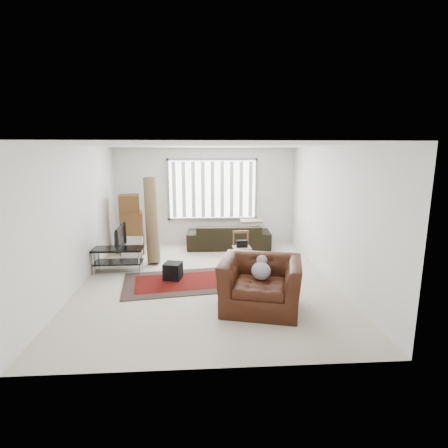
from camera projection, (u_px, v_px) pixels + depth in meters
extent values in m
plane|color=beige|center=(208.00, 280.00, 7.17)|extent=(6.00, 6.00, 0.00)
cube|color=white|center=(207.00, 145.00, 6.62)|extent=(5.00, 6.00, 0.02)
cube|color=white|center=(205.00, 196.00, 9.83)|extent=(5.00, 0.02, 2.70)
cube|color=white|center=(213.00, 262.00, 3.97)|extent=(5.00, 0.02, 2.70)
cube|color=white|center=(78.00, 217.00, 6.74)|extent=(0.02, 6.00, 2.70)
cube|color=white|center=(331.00, 214.00, 7.06)|extent=(0.02, 6.00, 2.70)
cube|color=white|center=(213.00, 189.00, 9.78)|extent=(2.40, 0.01, 1.60)
cube|color=gray|center=(213.00, 190.00, 9.76)|extent=(2.52, 0.06, 1.72)
cube|color=white|center=(213.00, 190.00, 9.72)|extent=(2.40, 0.02, 1.55)
cube|color=black|center=(179.00, 282.00, 7.03)|extent=(2.37, 1.75, 0.02)
cube|color=#4E0A07|center=(179.00, 282.00, 7.02)|extent=(1.86, 1.24, 0.00)
cube|color=black|center=(118.00, 249.00, 7.59)|extent=(1.07, 0.48, 0.04)
cube|color=black|center=(119.00, 262.00, 7.65)|extent=(1.02, 0.45, 0.03)
cylinder|color=#B2B2B7|center=(93.00, 263.00, 7.41)|extent=(0.03, 0.03, 0.53)
cylinder|color=#B2B2B7|center=(139.00, 262.00, 7.47)|extent=(0.03, 0.03, 0.53)
cylinder|color=#B2B2B7|center=(99.00, 257.00, 7.80)|extent=(0.03, 0.03, 0.53)
cylinder|color=#B2B2B7|center=(142.00, 257.00, 7.87)|extent=(0.03, 0.03, 0.53)
imported|color=black|center=(117.00, 237.00, 7.53)|extent=(0.11, 0.86, 0.50)
cube|color=black|center=(173.00, 271.00, 7.17)|extent=(0.41, 0.41, 0.34)
cube|color=brown|center=(132.00, 242.00, 9.07)|extent=(0.70, 0.66, 0.56)
cube|color=brown|center=(131.00, 222.00, 8.94)|extent=(0.64, 0.59, 0.51)
cube|color=brown|center=(129.00, 204.00, 8.89)|extent=(0.58, 0.58, 0.45)
cube|color=silver|center=(132.00, 250.00, 8.24)|extent=(0.51, 0.25, 0.63)
cylinder|color=brown|center=(152.00, 220.00, 8.23)|extent=(0.45, 0.87, 2.01)
imported|color=black|center=(229.00, 232.00, 9.52)|extent=(2.27, 1.04, 0.86)
cube|color=#887659|center=(242.00, 248.00, 8.17)|extent=(0.43, 0.43, 0.04)
cylinder|color=brown|center=(236.00, 258.00, 8.02)|extent=(0.04, 0.04, 0.38)
cylinder|color=brown|center=(250.00, 258.00, 8.06)|extent=(0.04, 0.04, 0.38)
cylinder|color=brown|center=(234.00, 254.00, 8.35)|extent=(0.04, 0.04, 0.38)
cylinder|color=brown|center=(248.00, 253.00, 8.39)|extent=(0.04, 0.04, 0.38)
cube|color=brown|center=(241.00, 232.00, 8.27)|extent=(0.38, 0.06, 0.06)
cube|color=brown|center=(234.00, 239.00, 8.28)|extent=(0.04, 0.04, 0.38)
cube|color=brown|center=(248.00, 238.00, 8.33)|extent=(0.04, 0.04, 0.38)
cube|color=black|center=(242.00, 244.00, 8.15)|extent=(0.26, 0.16, 0.16)
imported|color=#39170B|center=(261.00, 280.00, 5.80)|extent=(1.55, 1.43, 0.97)
ellipsoid|color=#59595B|center=(261.00, 272.00, 5.77)|extent=(0.35, 0.40, 0.24)
sphere|color=#59595B|center=(262.00, 260.00, 5.91)|extent=(0.18, 0.18, 0.18)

